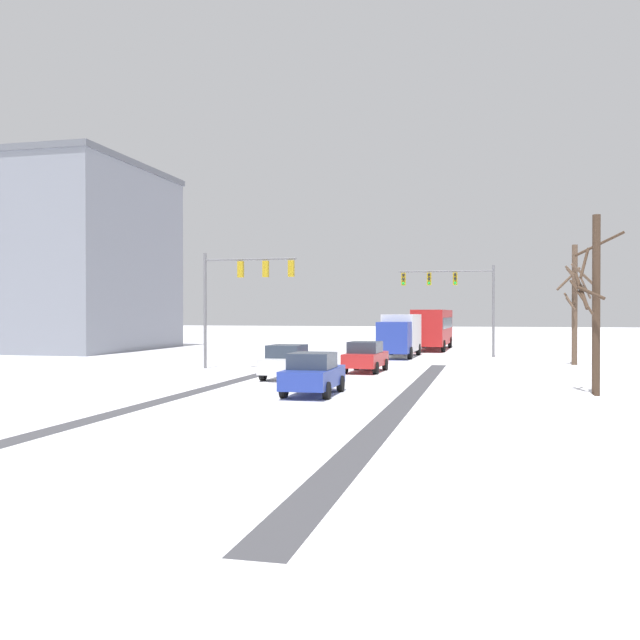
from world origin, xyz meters
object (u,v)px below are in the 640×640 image
bus_oncoming (433,326)px  bare_tree_sidewalk_far (575,300)px  traffic_signal_far_right (455,289)px  car_blue_third (313,374)px  traffic_signal_near_left (241,283)px  car_red_lead (365,357)px  bare_tree_sidewalk_mid (595,301)px  car_white_second (288,362)px  box_truck_delivery (400,334)px

bus_oncoming → bare_tree_sidewalk_far: bare_tree_sidewalk_far is taller
traffic_signal_far_right → car_blue_third: bearing=-99.5°
traffic_signal_near_left → car_red_lead: 8.12m
traffic_signal_far_right → bare_tree_sidewalk_mid: (6.24, -22.53, -1.23)m
car_white_second → bus_oncoming: 28.76m
box_truck_delivery → bare_tree_sidewalk_mid: 23.71m
bare_tree_sidewalk_far → car_red_lead: bearing=-145.2°
traffic_signal_near_left → bare_tree_sidewalk_mid: bare_tree_sidewalk_mid is taller
bare_tree_sidewalk_mid → bus_oncoming: bearing=104.8°
car_red_lead → car_blue_third: 10.68m
traffic_signal_far_right → traffic_signal_near_left: bearing=-128.7°
traffic_signal_near_left → bare_tree_sidewalk_mid: 19.42m
traffic_signal_far_right → car_white_second: bearing=-110.3°
car_white_second → traffic_signal_far_right: bearing=69.7°
car_red_lead → traffic_signal_far_right: bearing=74.2°
car_white_second → bare_tree_sidewalk_far: size_ratio=0.57×
traffic_signal_far_right → car_red_lead: bearing=-105.8°
traffic_signal_near_left → car_white_second: bearing=-49.9°
traffic_signal_near_left → bare_tree_sidewalk_mid: size_ratio=0.95×
car_white_second → bare_tree_sidewalk_mid: bare_tree_sidewalk_mid is taller
bare_tree_sidewalk_mid → car_red_lead: bearing=140.5°
traffic_signal_far_right → car_red_lead: (-3.99, -14.11, -4.00)m
bare_tree_sidewalk_far → bus_oncoming: bearing=121.3°
box_truck_delivery → bare_tree_sidewalk_far: 12.45m
traffic_signal_near_left → traffic_signal_far_right: size_ratio=0.97×
car_white_second → car_blue_third: size_ratio=1.00×
traffic_signal_near_left → car_blue_third: 13.57m
car_red_lead → bare_tree_sidewalk_mid: (10.23, -8.42, 2.76)m
car_white_second → bare_tree_sidewalk_far: (14.31, 12.51, 3.08)m
bare_tree_sidewalk_mid → box_truck_delivery: bearing=115.0°
traffic_signal_far_right → car_blue_third: size_ratio=1.64×
box_truck_delivery → bare_tree_sidewalk_far: (11.13, -5.09, 2.26)m
car_blue_third → bare_tree_sidewalk_mid: bare_tree_sidewalk_mid is taller
car_white_second → bare_tree_sidewalk_far: 19.25m
traffic_signal_far_right → car_white_second: traffic_signal_far_right is taller
car_red_lead → box_truck_delivery: 13.02m
box_truck_delivery → bare_tree_sidewalk_mid: size_ratio=1.09×
car_white_second → bare_tree_sidewalk_mid: 13.99m
car_blue_third → bus_oncoming: 34.50m
box_truck_delivery → car_white_second: bearing=-100.2°
box_truck_delivery → bus_oncoming: bearing=82.1°
traffic_signal_near_left → car_red_lead: (7.08, -0.31, -3.95)m
traffic_signal_far_right → bus_oncoming: bearing=103.2°
traffic_signal_far_right → bare_tree_sidewalk_far: 9.69m
traffic_signal_near_left → box_truck_delivery: 14.97m
traffic_signal_far_right → bus_oncoming: traffic_signal_far_right is taller
car_blue_third → car_white_second: bearing=114.5°
bus_oncoming → bare_tree_sidewalk_mid: bearing=-75.2°
bus_oncoming → box_truck_delivery: 10.86m
box_truck_delivery → bare_tree_sidewalk_far: size_ratio=1.03×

